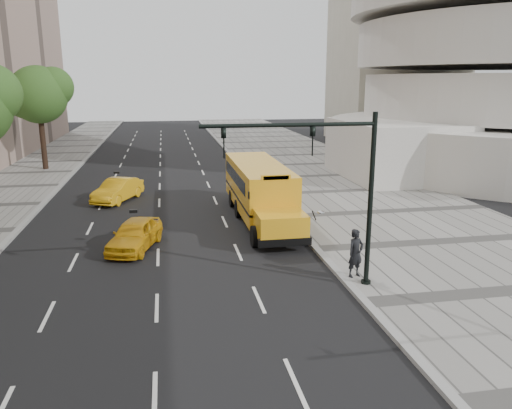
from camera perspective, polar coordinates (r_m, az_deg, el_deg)
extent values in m
plane|color=black|center=(26.86, -8.92, -2.22)|extent=(140.00, 140.00, 0.00)
cube|color=gray|center=(29.60, 14.96, -0.86)|extent=(12.00, 140.00, 0.15)
cube|color=gray|center=(27.61, 3.61, -1.46)|extent=(0.30, 140.00, 0.15)
cube|color=gray|center=(27.87, -25.61, -2.71)|extent=(0.30, 140.00, 0.15)
cylinder|color=silver|center=(50.43, 27.09, 6.32)|extent=(32.00, 32.00, 4.00)
cube|color=silver|center=(40.19, 15.62, 6.03)|extent=(8.00, 10.00, 4.40)
cylinder|color=black|center=(45.50, -23.20, 7.06)|extent=(0.44, 0.44, 5.59)
sphere|color=#274B19|center=(45.28, -23.63, 11.43)|extent=(4.68, 4.68, 4.68)
sphere|color=#274B19|center=(45.32, -22.15, 12.34)|extent=(3.27, 3.27, 3.27)
sphere|color=#274B19|center=(45.12, -24.87, 10.80)|extent=(3.04, 3.04, 3.04)
cube|color=gold|center=(27.65, 0.25, 2.21)|extent=(2.50, 9.00, 2.45)
cube|color=gold|center=(22.59, 2.82, -2.28)|extent=(2.20, 2.00, 1.10)
cube|color=black|center=(21.94, 3.32, -4.30)|extent=(2.38, 0.25, 0.35)
cube|color=black|center=(27.76, 0.25, 1.15)|extent=(2.52, 9.00, 0.12)
cube|color=black|center=(23.30, 2.26, 1.15)|extent=(2.05, 0.10, 0.90)
cube|color=black|center=(28.04, 0.06, 3.37)|extent=(2.52, 7.50, 0.70)
cube|color=gold|center=(23.13, 2.29, 3.08)|extent=(1.40, 0.12, 0.28)
ellipsoid|color=silver|center=(21.48, 7.65, -1.05)|extent=(0.32, 0.32, 0.14)
cylinder|color=black|center=(21.66, 6.85, -1.44)|extent=(0.36, 0.47, 0.58)
cylinder|color=black|center=(22.83, -0.14, -3.67)|extent=(0.30, 1.00, 1.00)
cylinder|color=black|center=(23.32, 5.34, -3.35)|extent=(0.30, 1.00, 1.00)
cylinder|color=black|center=(27.76, -2.04, -0.45)|extent=(0.30, 1.00, 1.00)
cylinder|color=black|center=(28.16, 2.51, -0.24)|extent=(0.30, 1.00, 1.00)
cylinder|color=black|center=(30.16, -2.74, 0.72)|extent=(0.30, 1.00, 1.00)
cylinder|color=black|center=(30.54, 1.47, 0.90)|extent=(0.30, 1.00, 1.00)
imported|color=orange|center=(23.16, -13.68, -3.34)|extent=(2.73, 4.32, 1.37)
imported|color=orange|center=(32.62, -15.52, 1.61)|extent=(3.14, 4.52, 1.41)
imported|color=black|center=(19.31, 11.32, -5.47)|extent=(0.79, 0.66, 1.87)
cylinder|color=black|center=(18.16, 12.93, 0.16)|extent=(0.18, 0.18, 6.40)
cylinder|color=black|center=(19.11, 12.42, -8.82)|extent=(0.36, 0.36, 0.25)
cylinder|color=black|center=(16.74, 3.86, 9.06)|extent=(6.00, 0.14, 0.14)
imported|color=black|center=(17.01, 6.46, 7.22)|extent=(0.16, 0.20, 1.00)
imported|color=black|center=(16.40, -3.71, 7.03)|extent=(0.16, 0.20, 1.00)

